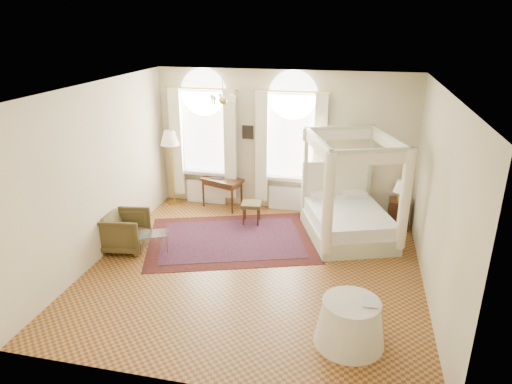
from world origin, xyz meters
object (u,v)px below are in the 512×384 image
writing_desk (222,183)px  canopy_bed (349,216)px  floor_lamp (170,142)px  side_table (350,322)px  nightstand (399,214)px  stool (251,206)px  coffee_table (154,235)px  armchair (125,231)px

writing_desk → canopy_bed: bearing=-18.4°
floor_lamp → side_table: bearing=-44.8°
nightstand → stool: bearing=-171.5°
writing_desk → coffee_table: (-0.67, -2.49, -0.28)m
coffee_table → floor_lamp: size_ratio=0.37×
stool → armchair: (-2.18, -1.76, -0.02)m
canopy_bed → armchair: 4.58m
writing_desk → stool: bearing=-39.6°
canopy_bed → floor_lamp: bearing=166.8°
nightstand → stool: nightstand is taller
writing_desk → coffee_table: 2.59m
canopy_bed → side_table: canopy_bed is taller
canopy_bed → writing_desk: canopy_bed is taller
stool → coffee_table: 2.35m
floor_lamp → canopy_bed: bearing=-13.2°
armchair → floor_lamp: (0.00, 2.51, 1.20)m
writing_desk → floor_lamp: 1.59m
nightstand → writing_desk: writing_desk is taller
writing_desk → coffee_table: size_ratio=1.60×
side_table → canopy_bed: bearing=92.4°
canopy_bed → stool: (-2.15, 0.27, -0.09)m
side_table → stool: bearing=121.9°
coffee_table → stool: bearing=47.8°
side_table → coffee_table: bearing=153.3°
writing_desk → armchair: bearing=-116.9°
floor_lamp → side_table: floor_lamp is taller
canopy_bed → coffee_table: 4.01m
stool → armchair: armchair is taller
canopy_bed → writing_desk: size_ratio=2.22×
coffee_table → canopy_bed: bearing=21.5°
canopy_bed → side_table: 3.43m
canopy_bed → side_table: bearing=-87.6°
nightstand → coffee_table: bearing=-155.2°
nightstand → writing_desk: (-4.13, 0.27, 0.31)m
coffee_table → side_table: bearing=-26.7°
floor_lamp → side_table: (4.47, -4.44, -1.25)m
coffee_table → side_table: size_ratio=0.68×
stool → side_table: 4.34m
nightstand → writing_desk: bearing=176.3°
armchair → floor_lamp: size_ratio=0.46×
canopy_bed → writing_desk: 3.23m
canopy_bed → side_table: size_ratio=2.43×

